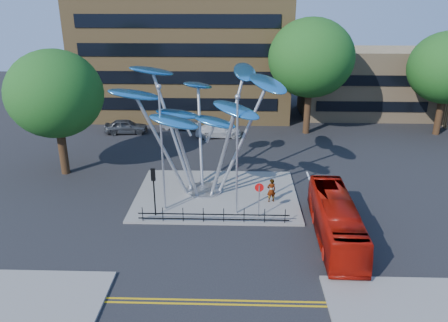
{
  "coord_description": "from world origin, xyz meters",
  "views": [
    {
      "loc": [
        0.48,
        -23.74,
        14.36
      ],
      "look_at": [
        -0.38,
        4.0,
        3.59
      ],
      "focal_mm": 35.0,
      "sensor_mm": 36.0,
      "label": 1
    }
  ],
  "objects_px": {
    "tree_right": "(311,58)",
    "parked_car_left": "(126,126)",
    "no_entry_sign_island": "(259,194)",
    "parked_car_right": "(219,130)",
    "tree_far": "(448,68)",
    "pedestrian": "(271,190)",
    "street_lamp_left": "(161,138)",
    "red_bus": "(336,220)",
    "traffic_light_island": "(154,182)",
    "tree_left": "(55,94)",
    "leaf_sculpture": "(202,104)",
    "parked_car_mid": "(179,123)",
    "street_lamp_right": "(237,145)"
  },
  "relations": [
    {
      "from": "red_bus",
      "to": "parked_car_right",
      "type": "relative_size",
      "value": 1.91
    },
    {
      "from": "tree_right",
      "to": "parked_car_left",
      "type": "height_order",
      "value": "tree_right"
    },
    {
      "from": "pedestrian",
      "to": "parked_car_right",
      "type": "xyz_separation_m",
      "value": [
        -4.46,
        15.5,
        -0.33
      ]
    },
    {
      "from": "tree_far",
      "to": "tree_right",
      "type": "bearing_deg",
      "value": -180.0
    },
    {
      "from": "traffic_light_island",
      "to": "no_entry_sign_island",
      "type": "distance_m",
      "value": 7.05
    },
    {
      "from": "pedestrian",
      "to": "parked_car_mid",
      "type": "relative_size",
      "value": 0.42
    },
    {
      "from": "pedestrian",
      "to": "tree_left",
      "type": "bearing_deg",
      "value": -30.92
    },
    {
      "from": "tree_right",
      "to": "red_bus",
      "type": "bearing_deg",
      "value": -93.66
    },
    {
      "from": "street_lamp_right",
      "to": "parked_car_left",
      "type": "bearing_deg",
      "value": 123.38
    },
    {
      "from": "parked_car_left",
      "to": "parked_car_right",
      "type": "xyz_separation_m",
      "value": [
        10.07,
        -0.92,
        -0.07
      ]
    },
    {
      "from": "tree_right",
      "to": "leaf_sculpture",
      "type": "xyz_separation_m",
      "value": [
        -10.07,
        -15.32,
        -1.16
      ]
    },
    {
      "from": "tree_left",
      "to": "tree_far",
      "type": "height_order",
      "value": "tree_far"
    },
    {
      "from": "leaf_sculpture",
      "to": "street_lamp_left",
      "type": "height_order",
      "value": "leaf_sculpture"
    },
    {
      "from": "street_lamp_left",
      "to": "parked_car_right",
      "type": "height_order",
      "value": "street_lamp_left"
    },
    {
      "from": "tree_left",
      "to": "traffic_light_island",
      "type": "distance_m",
      "value": 12.44
    },
    {
      "from": "no_entry_sign_island",
      "to": "parked_car_right",
      "type": "distance_m",
      "value": 18.18
    },
    {
      "from": "tree_far",
      "to": "leaf_sculpture",
      "type": "xyz_separation_m",
      "value": [
        -24.07,
        -15.32,
        -0.23
      ]
    },
    {
      "from": "no_entry_sign_island",
      "to": "parked_car_left",
      "type": "bearing_deg",
      "value": 125.83
    },
    {
      "from": "pedestrian",
      "to": "parked_car_right",
      "type": "height_order",
      "value": "pedestrian"
    },
    {
      "from": "tree_right",
      "to": "parked_car_left",
      "type": "bearing_deg",
      "value": -177.82
    },
    {
      "from": "traffic_light_island",
      "to": "no_entry_sign_island",
      "type": "height_order",
      "value": "traffic_light_island"
    },
    {
      "from": "pedestrian",
      "to": "parked_car_mid",
      "type": "height_order",
      "value": "pedestrian"
    },
    {
      "from": "parked_car_mid",
      "to": "no_entry_sign_island",
      "type": "bearing_deg",
      "value": -148.78
    },
    {
      "from": "tree_right",
      "to": "parked_car_left",
      "type": "distance_m",
      "value": 20.85
    },
    {
      "from": "tree_far",
      "to": "red_bus",
      "type": "height_order",
      "value": "tree_far"
    },
    {
      "from": "pedestrian",
      "to": "parked_car_left",
      "type": "xyz_separation_m",
      "value": [
        -14.53,
        16.43,
        -0.26
      ]
    },
    {
      "from": "street_lamp_left",
      "to": "parked_car_right",
      "type": "relative_size",
      "value": 1.8
    },
    {
      "from": "street_lamp_left",
      "to": "street_lamp_right",
      "type": "bearing_deg",
      "value": -5.71
    },
    {
      "from": "tree_left",
      "to": "parked_car_right",
      "type": "relative_size",
      "value": 2.12
    },
    {
      "from": "tree_right",
      "to": "street_lamp_right",
      "type": "height_order",
      "value": "tree_right"
    },
    {
      "from": "street_lamp_left",
      "to": "no_entry_sign_island",
      "type": "bearing_deg",
      "value": -8.61
    },
    {
      "from": "tree_far",
      "to": "red_bus",
      "type": "xyz_separation_m",
      "value": [
        -15.4,
        -21.88,
        -5.81
      ]
    },
    {
      "from": "tree_far",
      "to": "parked_car_right",
      "type": "relative_size",
      "value": 2.22
    },
    {
      "from": "tree_left",
      "to": "parked_car_left",
      "type": "distance_m",
      "value": 13.0
    },
    {
      "from": "no_entry_sign_island",
      "to": "red_bus",
      "type": "bearing_deg",
      "value": -27.53
    },
    {
      "from": "street_lamp_left",
      "to": "no_entry_sign_island",
      "type": "relative_size",
      "value": 3.59
    },
    {
      "from": "red_bus",
      "to": "pedestrian",
      "type": "height_order",
      "value": "red_bus"
    },
    {
      "from": "tree_left",
      "to": "red_bus",
      "type": "distance_m",
      "value": 23.5
    },
    {
      "from": "tree_far",
      "to": "red_bus",
      "type": "bearing_deg",
      "value": -125.14
    },
    {
      "from": "street_lamp_right",
      "to": "parked_car_mid",
      "type": "relative_size",
      "value": 1.98
    },
    {
      "from": "tree_far",
      "to": "traffic_light_island",
      "type": "distance_m",
      "value": 33.61
    },
    {
      "from": "parked_car_right",
      "to": "leaf_sculpture",
      "type": "bearing_deg",
      "value": 169.74
    },
    {
      "from": "tree_far",
      "to": "pedestrian",
      "type": "relative_size",
      "value": 6.07
    },
    {
      "from": "no_entry_sign_island",
      "to": "parked_car_mid",
      "type": "relative_size",
      "value": 0.58
    },
    {
      "from": "parked_car_mid",
      "to": "pedestrian",
      "type": "bearing_deg",
      "value": -143.78
    },
    {
      "from": "pedestrian",
      "to": "parked_car_left",
      "type": "bearing_deg",
      "value": -62.51
    },
    {
      "from": "traffic_light_island",
      "to": "parked_car_right",
      "type": "height_order",
      "value": "traffic_light_island"
    },
    {
      "from": "tree_left",
      "to": "pedestrian",
      "type": "relative_size",
      "value": 5.79
    },
    {
      "from": "leaf_sculpture",
      "to": "parked_car_right",
      "type": "xyz_separation_m",
      "value": [
        0.61,
        13.65,
        -6.16
      ]
    },
    {
      "from": "street_lamp_left",
      "to": "traffic_light_island",
      "type": "distance_m",
      "value": 2.96
    }
  ]
}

